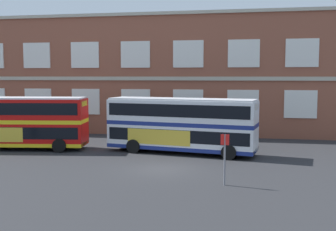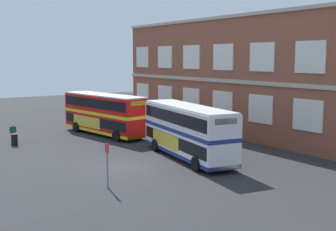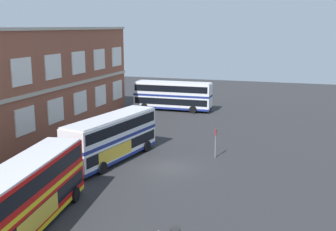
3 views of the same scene
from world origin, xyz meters
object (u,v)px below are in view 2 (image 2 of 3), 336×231
double_decker_near (104,113)px  station_litter_bin (14,139)px  bus_stand_flag (107,161)px  double_decker_middle (187,131)px  waiting_passenger (13,132)px

double_decker_near → station_litter_bin: 9.13m
double_decker_near → bus_stand_flag: (16.62, -7.84, -0.51)m
double_decker_middle → waiting_passenger: (-14.31, -9.35, -1.22)m
station_litter_bin → double_decker_middle: bearing=37.7°
double_decker_near → waiting_passenger: size_ratio=6.62×
waiting_passenger → station_litter_bin: (1.75, -0.35, -0.41)m
waiting_passenger → bus_stand_flag: (17.95, 0.79, 0.70)m
double_decker_near → waiting_passenger: double_decker_near is taller
double_decker_near → waiting_passenger: (-1.32, -8.62, -1.22)m
double_decker_middle → waiting_passenger: bearing=-146.8°
bus_stand_flag → double_decker_middle: bearing=113.0°
bus_stand_flag → station_litter_bin: bearing=-176.0°
double_decker_middle → waiting_passenger: size_ratio=6.63×
double_decker_middle → bus_stand_flag: double_decker_middle is taller
double_decker_near → double_decker_middle: (12.99, 0.73, 0.00)m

